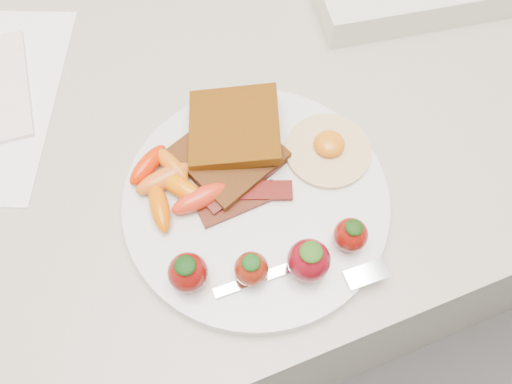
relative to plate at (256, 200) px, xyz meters
name	(u,v)px	position (x,y,z in m)	size (l,w,h in m)	color
counter	(225,243)	(-0.01, 0.14, -0.46)	(2.00, 0.60, 0.90)	gray
plate	(256,200)	(0.00, 0.00, 0.00)	(0.27, 0.27, 0.02)	silver
toast_lower	(229,155)	(-0.01, 0.05, 0.02)	(0.09, 0.09, 0.01)	#34160A
toast_upper	(234,127)	(0.00, 0.07, 0.03)	(0.09, 0.09, 0.01)	#411B03
fried_egg	(328,149)	(0.09, 0.02, 0.01)	(0.09, 0.09, 0.02)	#F7EDB2
bacon_strips	(244,193)	(-0.01, 0.01, 0.01)	(0.10, 0.06, 0.01)	black
baby_carrots	(171,184)	(-0.08, 0.04, 0.02)	(0.10, 0.10, 0.02)	#CE5818
strawberries	(274,260)	(-0.01, -0.07, 0.03)	(0.19, 0.07, 0.05)	#670B08
fork	(311,275)	(0.02, -0.10, 0.01)	(0.16, 0.05, 0.00)	silver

